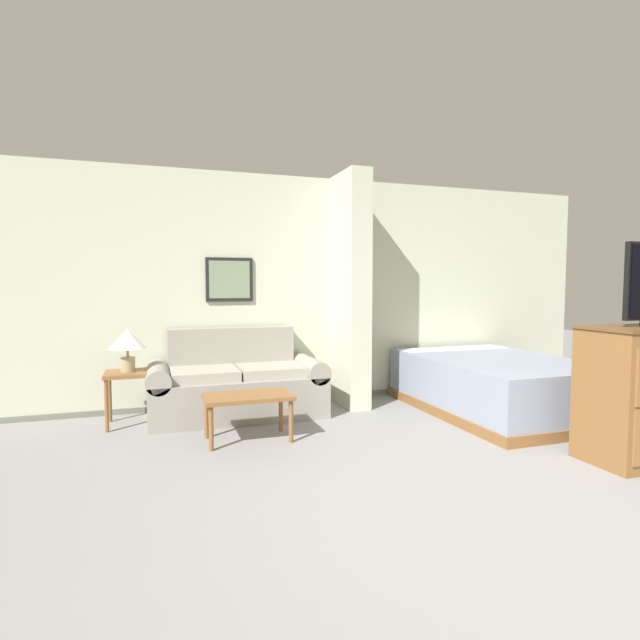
{
  "coord_description": "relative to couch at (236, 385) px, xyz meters",
  "views": [
    {
      "loc": [
        -1.92,
        -2.07,
        1.36
      ],
      "look_at": [
        -0.52,
        2.1,
        1.05
      ],
      "focal_mm": 28.0,
      "sensor_mm": 36.0,
      "label": 1
    }
  ],
  "objects": [
    {
      "name": "wall_partition_pillar",
      "position": [
        1.3,
        0.07,
        0.98
      ],
      "size": [
        0.24,
        0.7,
        2.6
      ],
      "color": "beige",
      "rests_on": "ground_plane"
    },
    {
      "name": "couch",
      "position": [
        0.0,
        0.0,
        0.0
      ],
      "size": [
        1.79,
        0.84,
        0.9
      ],
      "color": "gray",
      "rests_on": "ground_plane"
    },
    {
      "name": "side_table",
      "position": [
        -1.05,
        -0.04,
        0.11
      ],
      "size": [
        0.43,
        0.43,
        0.52
      ],
      "color": "brown",
      "rests_on": "ground_plane"
    },
    {
      "name": "coffee_table",
      "position": [
        -0.04,
        -0.89,
        0.04
      ],
      "size": [
        0.76,
        0.44,
        0.41
      ],
      "color": "brown",
      "rests_on": "ground_plane"
    },
    {
      "name": "wall_back",
      "position": [
        1.1,
        0.48,
        0.97
      ],
      "size": [
        7.22,
        0.16,
        2.6
      ],
      "color": "beige",
      "rests_on": "ground_plane"
    },
    {
      "name": "table_lamp",
      "position": [
        -1.05,
        -0.04,
        0.5
      ],
      "size": [
        0.34,
        0.34,
        0.42
      ],
      "color": "tan",
      "rests_on": "side_table"
    },
    {
      "name": "bed",
      "position": [
        2.7,
        -0.71,
        -0.03
      ],
      "size": [
        1.54,
        2.19,
        0.58
      ],
      "color": "brown",
      "rests_on": "ground_plane"
    },
    {
      "name": "ground_plane",
      "position": [
        1.11,
        -3.08,
        -0.32
      ],
      "size": [
        20.0,
        20.0,
        0.0
      ],
      "primitive_type": "plane",
      "color": "gray"
    }
  ]
}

